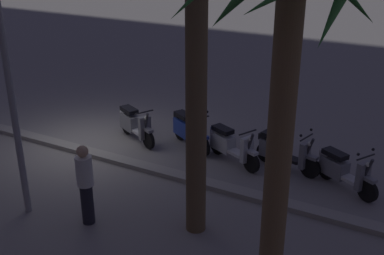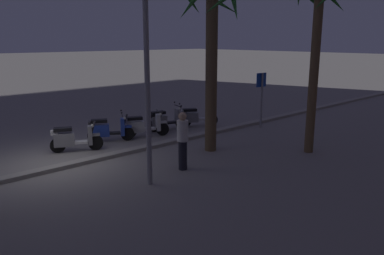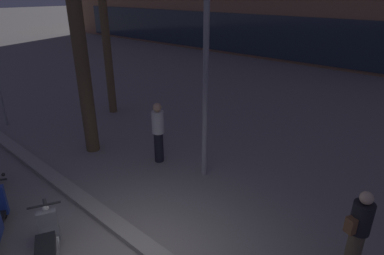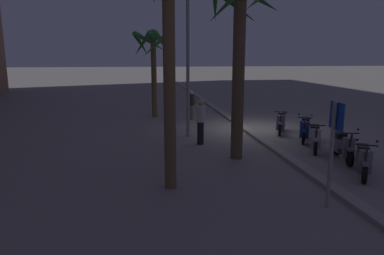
% 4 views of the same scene
% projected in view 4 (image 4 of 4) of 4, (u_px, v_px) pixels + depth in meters
% --- Properties ---
extents(ground_plane, '(200.00, 200.00, 0.00)m').
position_uv_depth(ground_plane, '(253.00, 128.00, 16.64)').
color(ground_plane, gray).
extents(curb_strip, '(60.00, 0.36, 0.12)m').
position_uv_depth(curb_strip, '(244.00, 128.00, 16.57)').
color(curb_strip, gray).
rests_on(curb_strip, ground).
extents(scooter_grey_last_in_row, '(1.56, 0.98, 1.17)m').
position_uv_depth(scooter_grey_last_in_row, '(363.00, 160.00, 10.05)').
color(scooter_grey_last_in_row, black).
rests_on(scooter_grey_last_in_row, ground).
extents(scooter_grey_far_back, '(1.79, 0.72, 1.17)m').
position_uv_depth(scooter_grey_far_back, '(342.00, 146.00, 11.60)').
color(scooter_grey_far_back, black).
rests_on(scooter_grey_far_back, ground).
extents(scooter_silver_second_in_line, '(1.71, 0.93, 1.04)m').
position_uv_depth(scooter_silver_second_in_line, '(315.00, 137.00, 12.86)').
color(scooter_silver_second_in_line, black).
rests_on(scooter_silver_second_in_line, ground).
extents(scooter_blue_gap_after_mid, '(1.58, 0.98, 1.17)m').
position_uv_depth(scooter_blue_gap_after_mid, '(305.00, 129.00, 14.26)').
color(scooter_blue_gap_after_mid, black).
rests_on(scooter_blue_gap_after_mid, ground).
extents(scooter_grey_lead_nearest, '(1.64, 0.93, 1.04)m').
position_uv_depth(scooter_grey_lead_nearest, '(281.00, 122.00, 15.74)').
color(scooter_grey_lead_nearest, black).
rests_on(scooter_grey_lead_nearest, ground).
extents(crossing_sign, '(0.60, 0.13, 2.40)m').
position_uv_depth(crossing_sign, '(333.00, 143.00, 7.69)').
color(crossing_sign, '#939399').
rests_on(crossing_sign, ground).
extents(palm_tree_near_sign, '(2.06, 2.10, 5.88)m').
position_uv_depth(palm_tree_near_sign, '(168.00, 9.00, 8.30)').
color(palm_tree_near_sign, brown).
rests_on(palm_tree_near_sign, ground).
extents(palm_tree_mid_walkway, '(2.47, 2.44, 5.89)m').
position_uv_depth(palm_tree_mid_walkway, '(240.00, 26.00, 10.98)').
color(palm_tree_mid_walkway, brown).
rests_on(palm_tree_mid_walkway, ground).
extents(palm_tree_far_corner, '(2.31, 2.40, 4.79)m').
position_uv_depth(palm_tree_far_corner, '(154.00, 51.00, 19.13)').
color(palm_tree_far_corner, brown).
rests_on(palm_tree_far_corner, ground).
extents(pedestrian_strolling_near_curb, '(0.36, 0.46, 1.58)m').
position_uv_depth(pedestrian_strolling_near_curb, '(191.00, 104.00, 18.79)').
color(pedestrian_strolling_near_curb, brown).
rests_on(pedestrian_strolling_near_curb, ground).
extents(pedestrian_by_palm_tree, '(0.34, 0.34, 1.75)m').
position_uv_depth(pedestrian_by_palm_tree, '(201.00, 121.00, 13.51)').
color(pedestrian_by_palm_tree, black).
rests_on(pedestrian_by_palm_tree, ground).
extents(street_lamp, '(0.36, 0.36, 7.17)m').
position_uv_depth(street_lamp, '(188.00, 32.00, 14.18)').
color(street_lamp, '#939399').
rests_on(street_lamp, ground).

